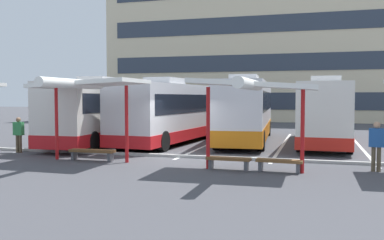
# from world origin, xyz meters

# --- Properties ---
(ground_plane) EXTENTS (160.00, 160.00, 0.00)m
(ground_plane) POSITION_xyz_m (0.00, 0.00, 0.00)
(ground_plane) COLOR #47474C
(terminal_building) EXTENTS (35.28, 13.19, 22.77)m
(terminal_building) POSITION_xyz_m (0.03, 34.05, 10.02)
(terminal_building) COLOR beige
(terminal_building) RESTS_ON ground
(coach_bus_0) EXTENTS (2.87, 12.28, 3.69)m
(coach_bus_0) POSITION_xyz_m (-5.74, 4.95, 1.74)
(coach_bus_0) COLOR silver
(coach_bus_0) RESTS_ON ground
(coach_bus_1) EXTENTS (3.55, 11.99, 3.66)m
(coach_bus_1) POSITION_xyz_m (-2.16, 5.98, 1.73)
(coach_bus_1) COLOR silver
(coach_bus_1) RESTS_ON ground
(coach_bus_2) EXTENTS (3.24, 11.77, 3.82)m
(coach_bus_2) POSITION_xyz_m (1.76, 7.34, 1.78)
(coach_bus_2) COLOR silver
(coach_bus_2) RESTS_ON ground
(coach_bus_3) EXTENTS (2.87, 11.33, 3.68)m
(coach_bus_3) POSITION_xyz_m (6.22, 7.32, 1.74)
(coach_bus_3) COLOR silver
(coach_bus_3) RESTS_ON ground
(lane_stripe_0) EXTENTS (0.16, 14.00, 0.01)m
(lane_stripe_0) POSITION_xyz_m (-7.94, 6.23, 0.00)
(lane_stripe_0) COLOR white
(lane_stripe_0) RESTS_ON ground
(lane_stripe_1) EXTENTS (0.16, 14.00, 0.01)m
(lane_stripe_1) POSITION_xyz_m (-3.97, 6.23, 0.00)
(lane_stripe_1) COLOR white
(lane_stripe_1) RESTS_ON ground
(lane_stripe_2) EXTENTS (0.16, 14.00, 0.01)m
(lane_stripe_2) POSITION_xyz_m (0.00, 6.23, 0.00)
(lane_stripe_2) COLOR white
(lane_stripe_2) RESTS_ON ground
(lane_stripe_3) EXTENTS (0.16, 14.00, 0.01)m
(lane_stripe_3) POSITION_xyz_m (3.97, 6.23, 0.00)
(lane_stripe_3) COLOR white
(lane_stripe_3) RESTS_ON ground
(lane_stripe_4) EXTENTS (0.16, 14.00, 0.01)m
(lane_stripe_4) POSITION_xyz_m (7.94, 6.23, 0.00)
(lane_stripe_4) COLOR white
(lane_stripe_4) RESTS_ON ground
(waiting_shelter_1) EXTENTS (4.20, 4.81, 3.34)m
(waiting_shelter_1) POSITION_xyz_m (-3.17, -2.25, 3.07)
(waiting_shelter_1) COLOR red
(waiting_shelter_1) RESTS_ON ground
(bench_1) EXTENTS (1.96, 0.43, 0.45)m
(bench_1) POSITION_xyz_m (-3.17, -1.90, 0.34)
(bench_1) COLOR brown
(bench_1) RESTS_ON ground
(waiting_shelter_2) EXTENTS (4.33, 4.61, 3.27)m
(waiting_shelter_2) POSITION_xyz_m (3.57, -2.77, 2.98)
(waiting_shelter_2) COLOR red
(waiting_shelter_2) RESTS_ON ground
(bench_2) EXTENTS (1.61, 0.47, 0.45)m
(bench_2) POSITION_xyz_m (2.67, -2.53, 0.33)
(bench_2) COLOR brown
(bench_2) RESTS_ON ground
(bench_3) EXTENTS (1.63, 0.55, 0.45)m
(bench_3) POSITION_xyz_m (4.47, -2.56, 0.33)
(bench_3) COLOR brown
(bench_3) RESTS_ON ground
(platform_kerb) EXTENTS (44.00, 0.24, 0.12)m
(platform_kerb) POSITION_xyz_m (0.00, -0.02, 0.06)
(platform_kerb) COLOR #ADADA8
(platform_kerb) RESTS_ON ground
(waiting_passenger_1) EXTENTS (0.48, 0.22, 1.66)m
(waiting_passenger_1) POSITION_xyz_m (-7.75, -0.58, 0.96)
(waiting_passenger_1) COLOR brown
(waiting_passenger_1) RESTS_ON ground
(waiting_passenger_2) EXTENTS (0.52, 0.26, 1.76)m
(waiting_passenger_2) POSITION_xyz_m (7.72, -1.48, 1.03)
(waiting_passenger_2) COLOR brown
(waiting_passenger_2) RESTS_ON ground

